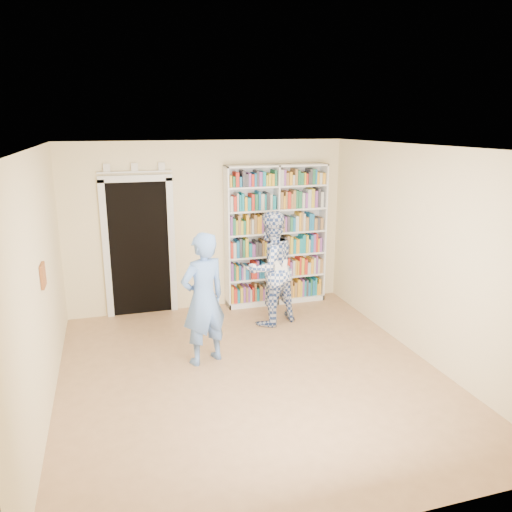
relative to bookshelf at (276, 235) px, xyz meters
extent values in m
plane|color=#9D714C|center=(-1.10, -2.34, -1.17)|extent=(5.00, 5.00, 0.00)
plane|color=white|center=(-1.10, -2.34, 1.53)|extent=(5.00, 5.00, 0.00)
plane|color=beige|center=(-1.10, 0.16, 0.18)|extent=(4.50, 0.00, 4.50)
plane|color=beige|center=(-3.35, -2.34, 0.18)|extent=(0.00, 5.00, 5.00)
plane|color=beige|center=(1.15, -2.34, 0.18)|extent=(0.00, 5.00, 5.00)
cube|color=white|center=(0.00, 0.00, -0.01)|extent=(1.68, 0.32, 2.31)
cube|color=white|center=(0.00, 0.00, -0.01)|extent=(0.03, 0.32, 2.31)
cube|color=black|center=(-2.20, 0.14, -0.12)|extent=(0.90, 0.03, 2.10)
cube|color=silver|center=(-2.70, 0.12, -0.12)|extent=(0.10, 0.06, 2.20)
cube|color=silver|center=(-1.70, 0.12, -0.12)|extent=(0.10, 0.06, 2.20)
cube|color=silver|center=(-2.20, 0.12, 0.98)|extent=(1.10, 0.06, 0.10)
cube|color=silver|center=(-2.20, 0.12, 1.08)|extent=(1.10, 0.08, 0.02)
cube|color=brown|center=(-3.33, -2.14, 0.23)|extent=(0.03, 0.25, 0.25)
imported|color=#5D87D0|center=(-1.57, -1.82, -0.32)|extent=(0.72, 0.60, 1.69)
imported|color=#2C4688|center=(-0.37, -0.85, -0.31)|extent=(1.01, 0.90, 1.72)
cube|color=white|center=(-0.29, -1.08, -0.25)|extent=(0.19, 0.01, 0.27)
camera|label=1|loc=(-2.61, -7.60, 1.78)|focal=35.00mm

